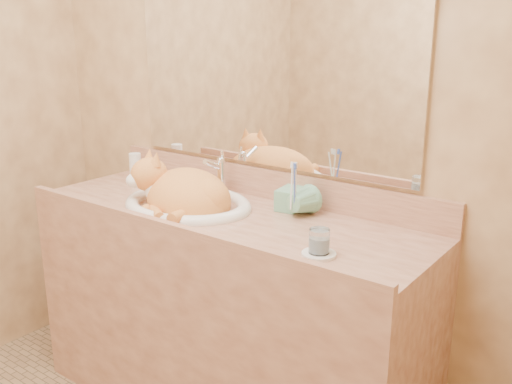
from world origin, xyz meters
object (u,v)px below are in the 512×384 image
Objects in this scene: vanity_counter at (225,315)px; sink_basin at (187,186)px; water_glass at (319,241)px; toothbrush_cup at (293,205)px; soap_dispenser at (284,190)px; cat at (181,191)px.

sink_basin is at bearing -173.08° from vanity_counter.
sink_basin is 6.94× the size of water_glass.
toothbrush_cup is at bearing 22.89° from vanity_counter.
toothbrush_cup is (0.06, -0.03, -0.04)m from soap_dispenser.
vanity_counter is 0.52m from cat.
vanity_counter is 0.53m from sink_basin.
vanity_counter is at bearing -151.40° from soap_dispenser.
cat reaches higher than sink_basin.
cat is 0.44m from toothbrush_cup.
cat is at bearing -144.15° from sink_basin.
water_glass is (0.68, -0.11, -0.02)m from cat.
water_glass is at bearing -24.85° from sink_basin.
cat reaches higher than toothbrush_cup.
cat is 5.39× the size of water_glass.
sink_basin is 4.70× the size of toothbrush_cup.
water_glass is (0.50, -0.14, 0.47)m from vanity_counter.
vanity_counter is at bearing -7.40° from sink_basin.
toothbrush_cup is (0.42, 0.14, -0.01)m from cat.
sink_basin is 1.29× the size of cat.
water_glass reaches higher than vanity_counter.
toothbrush_cup reaches higher than vanity_counter.
vanity_counter is 21.32× the size of water_glass.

